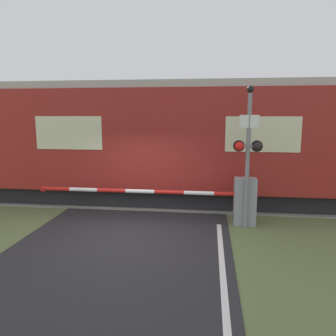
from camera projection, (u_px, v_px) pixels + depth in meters
name	position (u px, v px, depth m)	size (l,w,h in m)	color
ground_plane	(130.00, 234.00, 8.41)	(80.00, 80.00, 0.00)	#5B6B3D
track_bed	(154.00, 198.00, 11.96)	(36.00, 3.20, 0.13)	gray
train	(255.00, 143.00, 11.18)	(21.70, 3.16, 4.09)	black
crossing_barrier	(226.00, 199.00, 9.16)	(6.34, 0.44, 1.31)	gray
signal_post	(248.00, 149.00, 8.57)	(0.77, 0.26, 3.78)	gray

